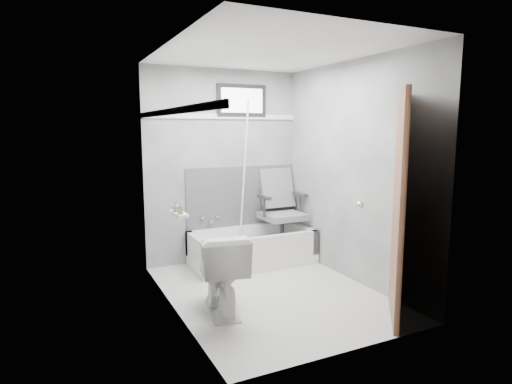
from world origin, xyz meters
TOP-DOWN VIEW (x-y plane):
  - floor at (0.00, 0.00)m, footprint 2.60×2.60m
  - ceiling at (0.00, 0.00)m, footprint 2.60×2.60m
  - wall_back at (0.00, 1.30)m, footprint 2.00×0.02m
  - wall_front at (0.00, -1.30)m, footprint 2.00×0.02m
  - wall_left at (-1.00, 0.00)m, footprint 0.02×2.60m
  - wall_right at (1.00, 0.00)m, footprint 0.02×2.60m
  - bathtub at (0.23, 0.93)m, footprint 1.50×0.70m
  - office_chair at (0.68, 0.98)m, footprint 0.61×0.61m
  - toilet at (-0.62, -0.20)m, footprint 0.56×0.83m
  - door at (0.98, -1.28)m, footprint 0.78×0.78m
  - window at (0.25, 1.29)m, footprint 0.66×0.04m
  - backerboard at (0.25, 1.29)m, footprint 1.50×0.02m
  - trim_back at (0.00, 1.29)m, footprint 2.00×0.02m
  - trim_left at (-0.99, 0.00)m, footprint 0.02×2.60m
  - pole at (0.17, 1.06)m, footprint 0.02×0.32m
  - shelf at (-0.93, 0.05)m, footprint 0.10×0.32m
  - soap_bottle_a at (-0.94, -0.03)m, footprint 0.06×0.06m
  - soap_bottle_b at (-0.94, 0.11)m, footprint 0.10×0.10m
  - faucet at (-0.20, 1.27)m, footprint 0.26×0.10m

SIDE VIEW (x-z plane):
  - floor at x=0.00m, z-range 0.00..0.00m
  - bathtub at x=0.23m, z-range 0.00..0.42m
  - toilet at x=-0.62m, z-range 0.00..0.75m
  - faucet at x=-0.20m, z-range 0.47..0.63m
  - office_chair at x=0.68m, z-range 0.12..1.16m
  - backerboard at x=0.25m, z-range 0.41..1.19m
  - shelf at x=-0.93m, z-range 0.89..0.91m
  - soap_bottle_b at x=-0.94m, z-range 0.91..1.01m
  - soap_bottle_a at x=-0.94m, z-range 0.91..1.02m
  - door at x=0.98m, z-range 0.00..2.00m
  - pole at x=0.17m, z-range 0.08..2.02m
  - wall_back at x=0.00m, z-range 0.00..2.40m
  - wall_front at x=0.00m, z-range 0.00..2.40m
  - wall_left at x=-1.00m, z-range 0.00..2.40m
  - wall_right at x=1.00m, z-range 0.00..2.40m
  - trim_back at x=0.00m, z-range 1.79..1.85m
  - trim_left at x=-0.99m, z-range 1.79..1.85m
  - window at x=0.25m, z-range 1.82..2.22m
  - ceiling at x=0.00m, z-range 2.40..2.40m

